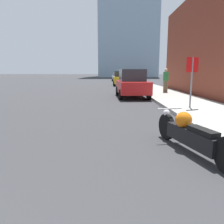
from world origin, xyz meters
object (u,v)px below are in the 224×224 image
(stop_sign, at_px, (192,74))
(pedestrian, at_px, (166,80))
(motorcycle, at_px, (190,134))
(parked_car_white, at_px, (118,77))
(parked_car_red, at_px, (132,84))
(parked_car_yellow, at_px, (121,78))

(stop_sign, relative_size, pedestrian, 1.19)
(motorcycle, distance_m, parked_car_white, 35.68)
(parked_car_red, height_order, parked_car_yellow, parked_car_red)
(parked_car_white, height_order, stop_sign, stop_sign)
(parked_car_white, xyz_separation_m, stop_sign, (2.11, -30.83, 0.75))
(motorcycle, relative_size, stop_sign, 1.22)
(parked_car_red, relative_size, parked_car_yellow, 0.91)
(parked_car_red, height_order, stop_sign, stop_sign)
(motorcycle, distance_m, parked_car_red, 9.96)
(motorcycle, height_order, parked_car_red, parked_car_red)
(motorcycle, bearing_deg, parked_car_red, 76.10)
(motorcycle, height_order, stop_sign, stop_sign)
(parked_car_red, bearing_deg, pedestrian, 34.13)
(pedestrian, bearing_deg, motorcycle, -101.59)
(motorcycle, relative_size, parked_car_white, 0.55)
(motorcycle, relative_size, parked_car_yellow, 0.56)
(parked_car_white, relative_size, stop_sign, 2.22)
(parked_car_red, bearing_deg, motorcycle, -91.44)
(motorcycle, bearing_deg, stop_sign, 55.02)
(parked_car_yellow, bearing_deg, parked_car_red, -90.05)
(parked_car_red, distance_m, stop_sign, 5.51)
(stop_sign, bearing_deg, pedestrian, 84.29)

